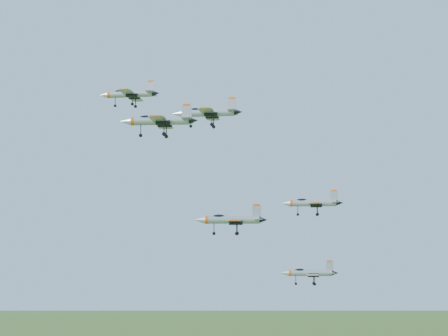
# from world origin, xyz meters

# --- Properties ---
(jet_lead) EXTENTS (13.91, 11.56, 3.72)m
(jet_lead) POSITION_xyz_m (-19.94, 11.09, 141.77)
(jet_lead) COLOR #9BA1A7
(jet_left_high) EXTENTS (13.88, 11.55, 3.71)m
(jet_left_high) POSITION_xyz_m (1.59, -1.56, 133.86)
(jet_left_high) COLOR #9BA1A7
(jet_right_high) EXTENTS (12.87, 10.80, 3.45)m
(jet_right_high) POSITION_xyz_m (-0.91, -21.58, 128.57)
(jet_right_high) COLOR #9BA1A7
(jet_left_low) EXTENTS (12.24, 10.21, 3.27)m
(jet_left_low) POSITION_xyz_m (20.56, 7.83, 116.69)
(jet_left_low) COLOR #9BA1A7
(jet_right_low) EXTENTS (12.91, 10.95, 3.50)m
(jet_right_low) POSITION_xyz_m (7.85, -7.99, 112.95)
(jet_right_low) COLOR #9BA1A7
(jet_trail) EXTENTS (10.38, 8.74, 2.79)m
(jet_trail) POSITION_xyz_m (20.97, -2.80, 103.58)
(jet_trail) COLOR #9BA1A7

